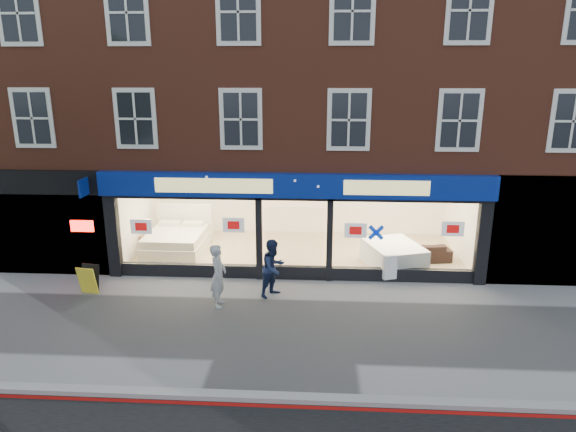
# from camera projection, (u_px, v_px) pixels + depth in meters

# --- Properties ---
(ground) EXTENTS (120.00, 120.00, 0.00)m
(ground) POSITION_uv_depth(u_px,v_px,m) (288.00, 327.00, 12.69)
(ground) COLOR gray
(ground) RESTS_ON ground
(kerb_line) EXTENTS (60.00, 0.10, 0.01)m
(kerb_line) POSITION_uv_depth(u_px,v_px,m) (279.00, 406.00, 9.71)
(kerb_line) COLOR #8C0A07
(kerb_line) RESTS_ON ground
(kerb_stone) EXTENTS (60.00, 0.25, 0.12)m
(kerb_stone) POSITION_uv_depth(u_px,v_px,m) (280.00, 397.00, 9.89)
(kerb_stone) COLOR gray
(kerb_stone) RESTS_ON ground
(showroom_floor) EXTENTS (11.00, 4.50, 0.10)m
(showroom_floor) POSITION_uv_depth(u_px,v_px,m) (297.00, 252.00, 17.71)
(showroom_floor) COLOR tan
(showroom_floor) RESTS_ON ground
(building) EXTENTS (19.00, 8.26, 10.30)m
(building) POSITION_uv_depth(u_px,v_px,m) (300.00, 53.00, 17.49)
(building) COLOR brown
(building) RESTS_ON ground
(display_bed) EXTENTS (2.02, 2.42, 1.36)m
(display_bed) POSITION_uv_depth(u_px,v_px,m) (177.00, 239.00, 17.73)
(display_bed) COLOR #EDE6CE
(display_bed) RESTS_ON showroom_floor
(bedside_table) EXTENTS (0.58, 0.58, 0.55)m
(bedside_table) POSITION_uv_depth(u_px,v_px,m) (149.00, 243.00, 17.65)
(bedside_table) COLOR brown
(bedside_table) RESTS_ON showroom_floor
(mattress_stack) EXTENTS (2.03, 2.28, 0.75)m
(mattress_stack) POSITION_uv_depth(u_px,v_px,m) (393.00, 255.00, 16.22)
(mattress_stack) COLOR white
(mattress_stack) RESTS_ON showroom_floor
(sofa) EXTENTS (2.11, 1.07, 0.59)m
(sofa) POSITION_uv_depth(u_px,v_px,m) (419.00, 252.00, 16.78)
(sofa) COLOR black
(sofa) RESTS_ON showroom_floor
(a_board) EXTENTS (0.59, 0.43, 0.84)m
(a_board) POSITION_uv_depth(u_px,v_px,m) (89.00, 279.00, 14.52)
(a_board) COLOR yellow
(a_board) RESTS_ON ground
(pedestrian_grey) EXTENTS (0.43, 0.64, 1.72)m
(pedestrian_grey) POSITION_uv_depth(u_px,v_px,m) (218.00, 275.00, 13.65)
(pedestrian_grey) COLOR #A7AAAF
(pedestrian_grey) RESTS_ON ground
(pedestrian_blue) EXTENTS (0.99, 1.02, 1.65)m
(pedestrian_blue) POSITION_uv_depth(u_px,v_px,m) (273.00, 268.00, 14.26)
(pedestrian_blue) COLOR #172241
(pedestrian_blue) RESTS_ON ground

